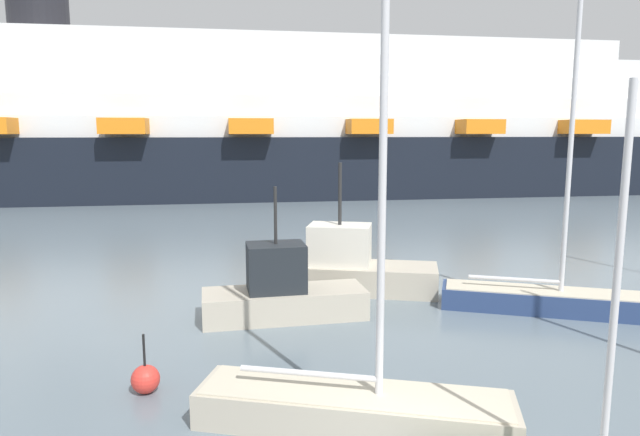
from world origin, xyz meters
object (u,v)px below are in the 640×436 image
object	(u,v)px
sailboat_6	(354,399)
cruise_ship	(246,128)
sailboat_1	(544,295)
channel_buoy_0	(145,379)
fishing_boat_1	(346,268)
fishing_boat_0	(282,293)

from	to	relation	value
sailboat_6	cruise_ship	bearing A→B (deg)	111.20
sailboat_1	sailboat_6	distance (m)	10.52
sailboat_6	sailboat_1	bearing A→B (deg)	58.68
channel_buoy_0	cruise_ship	bearing A→B (deg)	88.87
cruise_ship	sailboat_6	bearing A→B (deg)	-89.02
fishing_boat_1	channel_buoy_0	world-z (taller)	fishing_boat_1
sailboat_1	fishing_boat_1	xyz separation A→B (m)	(-6.52, 3.27, 0.31)
fishing_boat_1	channel_buoy_0	bearing A→B (deg)	68.73
sailboat_1	sailboat_6	size ratio (longest dim) A/B	0.88
fishing_boat_0	channel_buoy_0	bearing A→B (deg)	50.40
sailboat_1	fishing_boat_1	distance (m)	7.30
fishing_boat_0	cruise_ship	size ratio (longest dim) A/B	0.05
sailboat_6	fishing_boat_0	world-z (taller)	sailboat_6
fishing_boat_1	cruise_ship	xyz separation A→B (m)	(-5.13, 35.54, 5.70)
sailboat_1	sailboat_6	world-z (taller)	sailboat_6
sailboat_6	channel_buoy_0	xyz separation A→B (m)	(-4.73, 2.04, -0.30)
sailboat_6	fishing_boat_0	distance (m)	7.38
cruise_ship	fishing_boat_0	bearing A→B (deg)	-90.08
sailboat_6	channel_buoy_0	size ratio (longest dim) A/B	9.00
fishing_boat_1	cruise_ship	size ratio (longest dim) A/B	0.07
sailboat_1	channel_buoy_0	bearing A→B (deg)	-138.36
sailboat_6	fishing_boat_1	size ratio (longest dim) A/B	1.83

